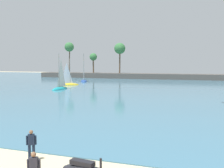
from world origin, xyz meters
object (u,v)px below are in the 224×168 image
(sailboat_mid_bay, at_px, (84,79))
(person_at_waterline, at_px, (31,144))
(sailboat_near_shore, at_px, (60,86))
(sailboat_toward_headland, at_px, (69,83))

(sailboat_mid_bay, bearing_deg, person_at_waterline, -67.82)
(sailboat_near_shore, relative_size, sailboat_mid_bay, 0.90)
(person_at_waterline, xyz_separation_m, sailboat_near_shore, (-17.90, 34.17, -0.15))
(person_at_waterline, relative_size, sailboat_toward_headland, 0.25)
(sailboat_near_shore, xyz_separation_m, sailboat_mid_bay, (-4.79, 21.49, 0.08))
(sailboat_mid_bay, relative_size, sailboat_toward_headland, 1.26)
(sailboat_near_shore, height_order, sailboat_mid_bay, sailboat_mid_bay)
(person_at_waterline, bearing_deg, sailboat_mid_bay, 112.18)
(sailboat_toward_headland, bearing_deg, person_at_waterline, -64.26)
(sailboat_toward_headland, bearing_deg, sailboat_mid_bay, 97.68)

